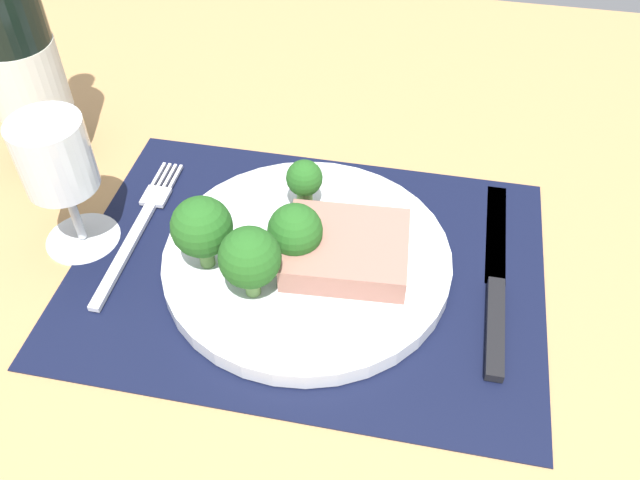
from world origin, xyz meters
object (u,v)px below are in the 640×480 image
steak (346,249)px  wine_bottle (20,61)px  plate (307,260)px  fork (139,227)px  knife (496,286)px  wine_glass (57,165)px

steak → wine_bottle: (-32.85, 10.28, 8.08)cm
plate → wine_bottle: 32.77cm
fork → plate: bearing=-6.7°
plate → knife: bearing=1.9°
plate → steak: 3.95cm
wine_bottle → knife: bearing=-12.0°
plate → knife: (16.33, 0.53, -0.50)cm
knife → fork: bearing=175.2°
knife → wine_glass: 38.22cm
steak → fork: (-19.71, 1.41, -2.55)cm
fork → steak: bearing=-5.8°
fork → knife: (32.63, -0.89, 0.05)cm
plate → steak: steak is taller
steak → wine_bottle: size_ratio=0.33×
plate → fork: plate is taller
plate → fork: size_ratio=1.31×
steak → fork: size_ratio=0.54×
knife → wine_bottle: size_ratio=0.74×
wine_bottle → wine_glass: wine_bottle is taller
knife → wine_bottle: 47.97cm
wine_bottle → plate: bearing=-19.3°
steak → knife: size_ratio=0.45×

